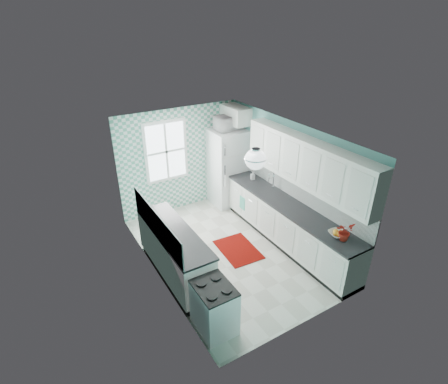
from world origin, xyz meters
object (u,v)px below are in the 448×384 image
potted_plant (345,232)px  microwave (228,123)px  fruit_bowl (338,234)px  stove (214,307)px  ceiling_light (255,159)px  fridge (228,167)px  sink (267,190)px

potted_plant → microwave: size_ratio=0.53×
fruit_bowl → potted_plant: potted_plant is taller
stove → ceiling_light: bearing=28.9°
fridge → stove: 4.12m
fruit_bowl → ceiling_light: bearing=144.3°
ceiling_light → fruit_bowl: (1.20, -0.86, -1.35)m
sink → fruit_bowl: size_ratio=1.76×
ceiling_light → potted_plant: ceiling_light is taller
stove → potted_plant: (2.40, -0.25, 0.68)m
fridge → sink: 1.47m
sink → potted_plant: 2.15m
sink → microwave: size_ratio=0.88×
stove → potted_plant: bearing=-8.7°
ceiling_light → sink: 2.17m
potted_plant → microwave: bearing=91.4°
ceiling_light → microwave: bearing=67.1°
sink → microwave: 1.86m
stove → sink: 3.11m
sink → stove: bearing=-143.6°
ceiling_light → stove: 2.37m
ceiling_light → fruit_bowl: ceiling_light is taller
microwave → potted_plant: bearing=89.5°
ceiling_light → sink: (1.20, 1.16, -1.39)m
sink → ceiling_light: bearing=-138.1°
ceiling_light → fruit_bowl: bearing=-35.7°
microwave → fridge: bearing=51.4°
potted_plant → sink: bearing=89.9°
sink → fruit_bowl: sink is taller
fruit_bowl → potted_plant: bearing=-90.0°
ceiling_light → potted_plant: size_ratio=1.09×
ceiling_light → microwave: 2.86m
fridge → stove: fridge is taller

